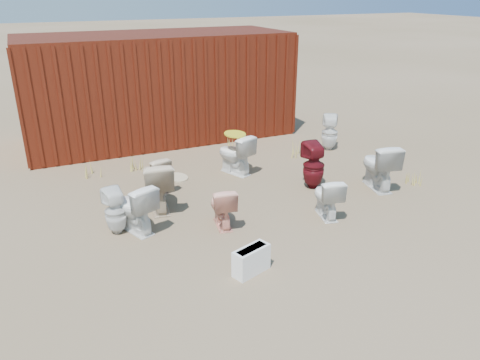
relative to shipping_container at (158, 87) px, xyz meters
name	(u,v)px	position (x,y,z in m)	size (l,w,h in m)	color
ground	(257,228)	(0.00, -5.20, -1.20)	(100.00, 100.00, 0.00)	brown
shipping_container	(158,87)	(0.00, 0.00, 0.00)	(6.00, 2.40, 2.40)	#51170D
toilet_front_a	(134,208)	(-1.67, -4.54, -0.82)	(0.42, 0.74, 0.76)	white
toilet_front_pink	(222,206)	(-0.44, -4.91, -0.88)	(0.36, 0.63, 0.64)	#F7A58F
toilet_front_c	(327,197)	(1.16, -5.30, -0.87)	(0.37, 0.65, 0.66)	white
toilet_front_maroon	(314,166)	(1.60, -4.25, -0.78)	(0.38, 0.39, 0.84)	maroon
toilet_front_e	(379,166)	(2.64, -4.74, -0.78)	(0.47, 0.83, 0.84)	silver
toilet_back_a	(115,211)	(-1.93, -4.48, -0.85)	(0.31, 0.32, 0.69)	white
toilet_back_beige_left	(155,174)	(-1.01, -3.24, -0.87)	(0.36, 0.64, 0.65)	#CCB495
toilet_back_beige_right	(158,185)	(-1.15, -3.96, -0.78)	(0.47, 0.82, 0.84)	beige
toilet_back_yellowlid	(235,154)	(0.63, -3.01, -0.81)	(0.43, 0.76, 0.78)	white
toilet_back_e	(330,132)	(3.11, -2.57, -0.81)	(0.35, 0.36, 0.78)	white
yellow_lid	(235,134)	(0.63, -3.01, -0.41)	(0.39, 0.49, 0.03)	gold
loose_tank	(251,260)	(-0.60, -6.24, -1.02)	(0.50, 0.20, 0.35)	white
loose_lid_near	(177,177)	(-0.48, -2.80, -1.19)	(0.38, 0.49, 0.02)	#BEAE89
loose_lid_far	(163,177)	(-0.72, -2.67, -1.19)	(0.36, 0.47, 0.02)	beige
weed_clump_a	(93,169)	(-1.91, -2.03, -1.06)	(0.36, 0.36, 0.29)	#AC9B45
weed_clump_b	(237,161)	(0.80, -2.72, -1.08)	(0.32, 0.32, 0.24)	#AC9B45
weed_clump_c	(295,148)	(2.22, -2.61, -1.04)	(0.36, 0.36, 0.32)	#AC9B45
weed_clump_d	(135,164)	(-1.10, -2.07, -1.06)	(0.30, 0.30, 0.29)	#AC9B45
weed_clump_e	(236,142)	(1.23, -1.70, -1.03)	(0.34, 0.34, 0.34)	#AC9B45
weed_clump_f	(414,178)	(3.36, -4.89, -1.07)	(0.28, 0.28, 0.26)	#AC9B45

